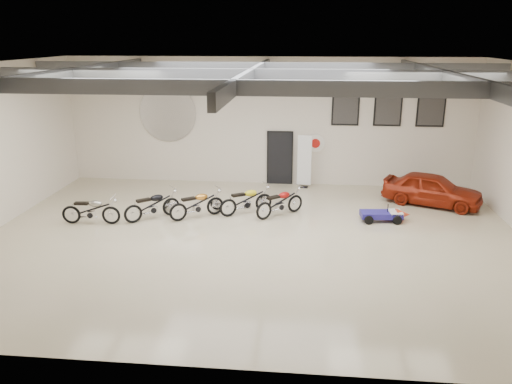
# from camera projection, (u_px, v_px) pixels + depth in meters

# --- Properties ---
(floor) EXTENTS (16.00, 12.00, 0.01)m
(floor) POSITION_uv_depth(u_px,v_px,m) (252.00, 240.00, 14.70)
(floor) COLOR #BDAC91
(floor) RESTS_ON ground
(ceiling) EXTENTS (16.00, 12.00, 0.01)m
(ceiling) POSITION_uv_depth(u_px,v_px,m) (252.00, 65.00, 13.21)
(ceiling) COLOR slate
(ceiling) RESTS_ON back_wall
(back_wall) EXTENTS (16.00, 0.02, 5.00)m
(back_wall) POSITION_uv_depth(u_px,v_px,m) (268.00, 122.00, 19.65)
(back_wall) COLOR beige
(back_wall) RESTS_ON floor
(ceiling_beams) EXTENTS (15.80, 11.80, 0.32)m
(ceiling_beams) POSITION_uv_depth(u_px,v_px,m) (252.00, 75.00, 13.28)
(ceiling_beams) COLOR #585B60
(ceiling_beams) RESTS_ON ceiling
(door) EXTENTS (0.92, 0.08, 2.10)m
(door) POSITION_uv_depth(u_px,v_px,m) (280.00, 158.00, 19.99)
(door) COLOR black
(door) RESTS_ON back_wall
(logo_plaque) EXTENTS (2.30, 0.06, 1.16)m
(logo_plaque) POSITION_uv_depth(u_px,v_px,m) (168.00, 113.00, 19.89)
(logo_plaque) COLOR silver
(logo_plaque) RESTS_ON back_wall
(poster_left) EXTENTS (1.05, 0.08, 1.35)m
(poster_left) POSITION_uv_depth(u_px,v_px,m) (346.00, 108.00, 19.16)
(poster_left) COLOR black
(poster_left) RESTS_ON back_wall
(poster_mid) EXTENTS (1.05, 0.08, 1.35)m
(poster_mid) POSITION_uv_depth(u_px,v_px,m) (388.00, 108.00, 19.01)
(poster_mid) COLOR black
(poster_mid) RESTS_ON back_wall
(poster_right) EXTENTS (1.05, 0.08, 1.35)m
(poster_right) POSITION_uv_depth(u_px,v_px,m) (431.00, 109.00, 18.86)
(poster_right) COLOR black
(poster_right) RESTS_ON back_wall
(oil_sign) EXTENTS (0.72, 0.10, 0.72)m
(oil_sign) POSITION_uv_depth(u_px,v_px,m) (316.00, 143.00, 19.67)
(oil_sign) COLOR white
(oil_sign) RESTS_ON back_wall
(banner_stand) EXTENTS (0.57, 0.29, 2.02)m
(banner_stand) POSITION_uv_depth(u_px,v_px,m) (304.00, 163.00, 19.49)
(banner_stand) COLOR white
(banner_stand) RESTS_ON floor
(motorcycle_silver) EXTENTS (1.86, 0.67, 0.95)m
(motorcycle_silver) POSITION_uv_depth(u_px,v_px,m) (91.00, 210.00, 15.80)
(motorcycle_silver) COLOR silver
(motorcycle_silver) RESTS_ON floor
(motorcycle_black) EXTENTS (1.82, 1.63, 0.98)m
(motorcycle_black) POSITION_uv_depth(u_px,v_px,m) (152.00, 205.00, 16.22)
(motorcycle_black) COLOR silver
(motorcycle_black) RESTS_ON floor
(motorcycle_gold) EXTENTS (1.87, 1.54, 0.97)m
(motorcycle_gold) POSITION_uv_depth(u_px,v_px,m) (197.00, 204.00, 16.34)
(motorcycle_gold) COLOR silver
(motorcycle_gold) RESTS_ON floor
(motorcycle_yellow) EXTENTS (1.91, 1.49, 0.98)m
(motorcycle_yellow) POSITION_uv_depth(u_px,v_px,m) (246.00, 200.00, 16.72)
(motorcycle_yellow) COLOR silver
(motorcycle_yellow) RESTS_ON floor
(motorcycle_red) EXTENTS (1.79, 1.64, 0.97)m
(motorcycle_red) POSITION_uv_depth(u_px,v_px,m) (280.00, 202.00, 16.52)
(motorcycle_red) COLOR silver
(motorcycle_red) RESTS_ON floor
(go_kart) EXTENTS (1.67, 0.87, 0.59)m
(go_kart) POSITION_uv_depth(u_px,v_px,m) (386.00, 212.00, 16.11)
(go_kart) COLOR navy
(go_kart) RESTS_ON floor
(vintage_car) EXTENTS (2.60, 3.64, 1.15)m
(vintage_car) POSITION_uv_depth(u_px,v_px,m) (432.00, 189.00, 17.60)
(vintage_car) COLOR maroon
(vintage_car) RESTS_ON floor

